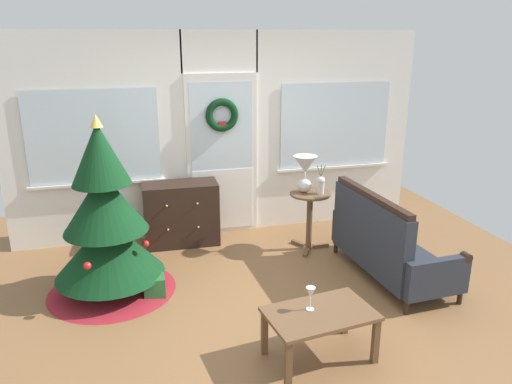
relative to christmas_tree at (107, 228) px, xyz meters
name	(u,v)px	position (x,y,z in m)	size (l,w,h in m)	color
ground_plane	(266,310)	(1.41, -0.76, -0.69)	(6.76, 6.76, 0.00)	brown
back_wall_with_door	(221,135)	(1.41, 1.32, 0.60)	(5.20, 0.19, 2.55)	white
christmas_tree	(107,228)	(0.00, 0.00, 0.00)	(1.27, 1.27, 1.80)	#4C331E
dresser_cabinet	(181,214)	(0.83, 1.03, -0.30)	(0.91, 0.46, 0.78)	black
settee_sofa	(385,244)	(2.80, -0.43, -0.31)	(0.79, 1.60, 0.96)	black
side_table	(310,210)	(2.29, 0.46, -0.18)	(0.50, 0.48, 0.72)	brown
table_lamp	(305,169)	(2.23, 0.50, 0.31)	(0.28, 0.28, 0.44)	silver
flower_vase	(321,184)	(2.39, 0.40, 0.15)	(0.11, 0.10, 0.35)	beige
coffee_table	(320,319)	(1.62, -1.56, -0.33)	(0.90, 0.63, 0.42)	brown
wine_glass	(311,294)	(1.56, -1.50, -0.13)	(0.08, 0.08, 0.20)	silver
gift_box	(154,286)	(0.41, -0.22, -0.58)	(0.21, 0.19, 0.21)	#266633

